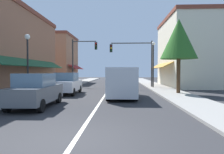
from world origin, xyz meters
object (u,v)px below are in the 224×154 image
Objects in this scene: parked_car_nearest_left at (36,90)px; traffic_signal_left_corner at (81,55)px; street_lamp_right_mid at (153,57)px; street_lamp_left_near at (28,55)px; van_in_lane at (122,82)px; parked_car_second_left at (67,83)px; traffic_signal_mast_arm at (137,56)px; tree_right_near at (179,39)px.

traffic_signal_left_corner is at bearing 91.29° from parked_car_nearest_left.
traffic_signal_left_corner is at bearing 162.22° from street_lamp_right_mid.
van_in_lane is at bearing 8.58° from street_lamp_left_near.
street_lamp_left_near is at bearing -171.38° from van_in_lane.
street_lamp_right_mid is at bearing 35.34° from parked_car_second_left.
parked_car_nearest_left is 14.53m from street_lamp_right_mid.
street_lamp_left_near is 0.86× the size of street_lamp_right_mid.
traffic_signal_mast_arm is 0.91× the size of traffic_signal_left_corner.
street_lamp_right_mid is 0.83× the size of tree_right_near.
street_lamp_left_near reaches higher than parked_car_nearest_left.
tree_right_near reaches higher than parked_car_nearest_left.
traffic_signal_mast_arm is 0.87× the size of tree_right_near.
street_lamp_left_near is at bearing 120.45° from parked_car_nearest_left.
traffic_signal_left_corner reaches higher than street_lamp_right_mid.
tree_right_near reaches higher than traffic_signal_mast_arm.
parked_car_nearest_left is 11.58m from tree_right_near.
street_lamp_left_near is (-6.37, -0.96, 1.85)m from van_in_lane.
parked_car_nearest_left is 14.94m from traffic_signal_left_corner.
street_lamp_left_near is 11.52m from tree_right_near.
street_lamp_right_mid is at bearing -24.51° from traffic_signal_mast_arm.
street_lamp_right_mid is 5.89m from tree_right_near.
parked_car_second_left is at bearing -85.85° from traffic_signal_left_corner.
street_lamp_right_mid is at bearing 54.89° from parked_car_nearest_left.
tree_right_near is (9.08, 0.21, 3.60)m from parked_car_second_left.
traffic_signal_mast_arm is (6.23, 6.70, 2.78)m from parked_car_second_left.
van_in_lane is at bearing -155.02° from tree_right_near.
parked_car_nearest_left is 0.67× the size of tree_right_near.
traffic_signal_mast_arm is at bearing 155.49° from street_lamp_right_mid.
parked_car_nearest_left is 0.77× the size of traffic_signal_mast_arm.
parked_car_nearest_left is 6.04m from van_in_lane.
van_in_lane is 0.85× the size of tree_right_near.
street_lamp_left_near is at bearing -130.28° from traffic_signal_mast_arm.
traffic_signal_mast_arm is 7.13m from traffic_signal_left_corner.
street_lamp_right_mid is at bearing -17.78° from traffic_signal_left_corner.
tree_right_near is (2.86, -6.49, 0.82)m from traffic_signal_mast_arm.
tree_right_near is (9.71, -8.44, 0.60)m from traffic_signal_left_corner.
street_lamp_right_mid is at bearing 65.86° from van_in_lane.
parked_car_second_left is 10.24m from street_lamp_right_mid.
parked_car_second_left is 9.56m from traffic_signal_mast_arm.
traffic_signal_left_corner is 9.06m from street_lamp_right_mid.
tree_right_near reaches higher than parked_car_second_left.
street_lamp_right_mid reaches higher than parked_car_nearest_left.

